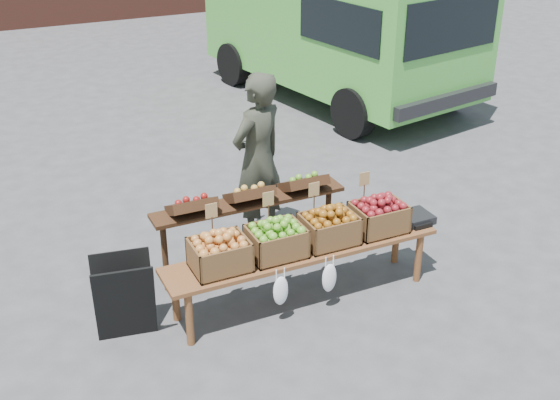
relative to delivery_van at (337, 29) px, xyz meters
name	(u,v)px	position (x,y,z in m)	size (l,w,h in m)	color
ground	(307,289)	(-3.23, -5.20, -1.19)	(80.00, 80.00, 0.00)	#464548
delivery_van	(337,29)	(0.00, 0.00, 0.00)	(2.43, 5.30, 2.37)	green
vendor	(258,159)	(-3.24, -4.04, -0.23)	(0.70, 0.46, 1.91)	#303327
chalkboard_sign	(124,298)	(-5.02, -5.17, -0.79)	(0.52, 0.29, 0.79)	black
back_table	(250,225)	(-3.58, -4.62, -0.67)	(2.10, 0.44, 1.04)	#331D0F
display_bench	(302,274)	(-3.35, -5.34, -0.90)	(2.70, 0.56, 0.57)	brown
crate_golden_apples	(220,255)	(-4.17, -5.34, -0.48)	(0.50, 0.40, 0.28)	gold
crate_russet_pears	(276,242)	(-3.62, -5.34, -0.48)	(0.50, 0.40, 0.28)	#65A02B
crate_red_apples	(329,229)	(-3.07, -5.34, -0.48)	(0.50, 0.40, 0.28)	#874C0C
crate_green_apples	(379,217)	(-2.52, -5.34, -0.48)	(0.50, 0.40, 0.28)	maroon
weighing_scale	(414,218)	(-2.10, -5.34, -0.58)	(0.34, 0.30, 0.08)	black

